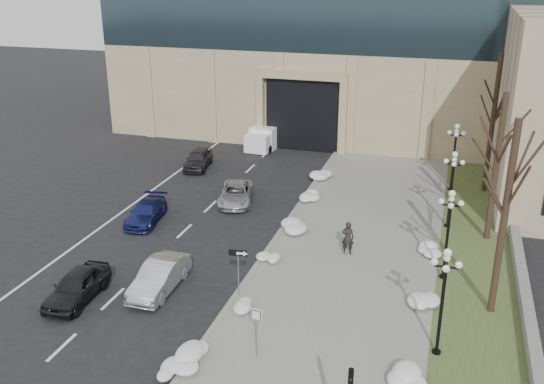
{
  "coord_description": "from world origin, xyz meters",
  "views": [
    {
      "loc": [
        7.94,
        -15.56,
        14.92
      ],
      "look_at": [
        -0.77,
        12.95,
        3.5
      ],
      "focal_mm": 40.0,
      "sensor_mm": 36.0,
      "label": 1
    }
  ],
  "objects_px": {
    "keep_sign": "(256,323)",
    "lamppost_a": "(444,288)",
    "car_b": "(159,277)",
    "car_d": "(236,194)",
    "car_a": "(77,286)",
    "car_e": "(198,159)",
    "pedestrian": "(348,238)",
    "one_way_sign": "(241,259)",
    "lamppost_b": "(449,223)",
    "lamppost_d": "(455,148)",
    "lamppost_c": "(452,180)",
    "car_c": "(146,212)",
    "box_truck": "(268,135)"
  },
  "relations": [
    {
      "from": "car_d",
      "to": "car_e",
      "type": "relative_size",
      "value": 1.07
    },
    {
      "from": "lamppost_a",
      "to": "lamppost_d",
      "type": "distance_m",
      "value": 19.5
    },
    {
      "from": "car_e",
      "to": "lamppost_b",
      "type": "height_order",
      "value": "lamppost_b"
    },
    {
      "from": "car_d",
      "to": "lamppost_a",
      "type": "xyz_separation_m",
      "value": [
        13.44,
        -13.15,
        2.45
      ]
    },
    {
      "from": "pedestrian",
      "to": "lamppost_b",
      "type": "relative_size",
      "value": 0.39
    },
    {
      "from": "car_a",
      "to": "one_way_sign",
      "type": "distance_m",
      "value": 7.8
    },
    {
      "from": "box_truck",
      "to": "lamppost_c",
      "type": "distance_m",
      "value": 20.47
    },
    {
      "from": "car_b",
      "to": "pedestrian",
      "type": "distance_m",
      "value": 10.18
    },
    {
      "from": "lamppost_b",
      "to": "lamppost_c",
      "type": "xyz_separation_m",
      "value": [
        0.0,
        6.5,
        0.0
      ]
    },
    {
      "from": "one_way_sign",
      "to": "keep_sign",
      "type": "xyz_separation_m",
      "value": [
        2.18,
        -4.35,
        -0.33
      ]
    },
    {
      "from": "car_a",
      "to": "car_b",
      "type": "xyz_separation_m",
      "value": [
        3.29,
        1.93,
        0.01
      ]
    },
    {
      "from": "car_e",
      "to": "pedestrian",
      "type": "height_order",
      "value": "pedestrian"
    },
    {
      "from": "one_way_sign",
      "to": "lamppost_d",
      "type": "bearing_deg",
      "value": 54.97
    },
    {
      "from": "car_e",
      "to": "car_a",
      "type": "bearing_deg",
      "value": -93.25
    },
    {
      "from": "car_a",
      "to": "pedestrian",
      "type": "relative_size",
      "value": 2.27
    },
    {
      "from": "car_a",
      "to": "one_way_sign",
      "type": "relative_size",
      "value": 1.69
    },
    {
      "from": "pedestrian",
      "to": "lamppost_b",
      "type": "height_order",
      "value": "lamppost_b"
    },
    {
      "from": "car_b",
      "to": "car_d",
      "type": "xyz_separation_m",
      "value": [
        -0.41,
        11.74,
        -0.1
      ]
    },
    {
      "from": "keep_sign",
      "to": "lamppost_c",
      "type": "bearing_deg",
      "value": 81.14
    },
    {
      "from": "car_c",
      "to": "keep_sign",
      "type": "distance_m",
      "value": 15.48
    },
    {
      "from": "lamppost_d",
      "to": "keep_sign",
      "type": "bearing_deg",
      "value": -107.32
    },
    {
      "from": "lamppost_a",
      "to": "lamppost_c",
      "type": "bearing_deg",
      "value": 90.0
    },
    {
      "from": "box_truck",
      "to": "car_d",
      "type": "bearing_deg",
      "value": -77.95
    },
    {
      "from": "one_way_sign",
      "to": "lamppost_d",
      "type": "height_order",
      "value": "lamppost_d"
    },
    {
      "from": "lamppost_a",
      "to": "car_c",
      "type": "bearing_deg",
      "value": 153.86
    },
    {
      "from": "lamppost_a",
      "to": "car_b",
      "type": "bearing_deg",
      "value": 173.82
    },
    {
      "from": "car_c",
      "to": "lamppost_c",
      "type": "height_order",
      "value": "lamppost_c"
    },
    {
      "from": "car_e",
      "to": "pedestrian",
      "type": "bearing_deg",
      "value": -49.86
    },
    {
      "from": "keep_sign",
      "to": "lamppost_a",
      "type": "height_order",
      "value": "lamppost_a"
    },
    {
      "from": "car_b",
      "to": "lamppost_d",
      "type": "bearing_deg",
      "value": 53.25
    },
    {
      "from": "car_c",
      "to": "car_e",
      "type": "xyz_separation_m",
      "value": [
        -1.09,
        10.4,
        0.1
      ]
    },
    {
      "from": "lamppost_b",
      "to": "lamppost_d",
      "type": "height_order",
      "value": "same"
    },
    {
      "from": "car_b",
      "to": "keep_sign",
      "type": "xyz_separation_m",
      "value": [
        6.2,
        -3.84,
        0.99
      ]
    },
    {
      "from": "car_c",
      "to": "one_way_sign",
      "type": "height_order",
      "value": "one_way_sign"
    },
    {
      "from": "car_a",
      "to": "car_d",
      "type": "xyz_separation_m",
      "value": [
        2.88,
        13.67,
        -0.09
      ]
    },
    {
      "from": "car_e",
      "to": "lamppost_c",
      "type": "height_order",
      "value": "lamppost_c"
    },
    {
      "from": "car_d",
      "to": "car_e",
      "type": "distance_m",
      "value": 7.88
    },
    {
      "from": "pedestrian",
      "to": "lamppost_a",
      "type": "bearing_deg",
      "value": 120.06
    },
    {
      "from": "box_truck",
      "to": "keep_sign",
      "type": "height_order",
      "value": "keep_sign"
    },
    {
      "from": "car_c",
      "to": "one_way_sign",
      "type": "distance_m",
      "value": 10.99
    },
    {
      "from": "lamppost_d",
      "to": "car_a",
      "type": "bearing_deg",
      "value": -129.19
    },
    {
      "from": "lamppost_b",
      "to": "lamppost_d",
      "type": "bearing_deg",
      "value": 90.0
    },
    {
      "from": "keep_sign",
      "to": "car_d",
      "type": "bearing_deg",
      "value": 128.0
    },
    {
      "from": "lamppost_a",
      "to": "lamppost_d",
      "type": "xyz_separation_m",
      "value": [
        0.0,
        19.5,
        0.0
      ]
    },
    {
      "from": "car_b",
      "to": "lamppost_c",
      "type": "bearing_deg",
      "value": 40.67
    },
    {
      "from": "car_a",
      "to": "keep_sign",
      "type": "relative_size",
      "value": 1.8
    },
    {
      "from": "lamppost_c",
      "to": "car_b",
      "type": "bearing_deg",
      "value": -138.35
    },
    {
      "from": "car_a",
      "to": "car_d",
      "type": "bearing_deg",
      "value": 75.14
    },
    {
      "from": "car_c",
      "to": "box_truck",
      "type": "relative_size",
      "value": 0.71
    },
    {
      "from": "lamppost_b",
      "to": "car_c",
      "type": "bearing_deg",
      "value": 173.07
    }
  ]
}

